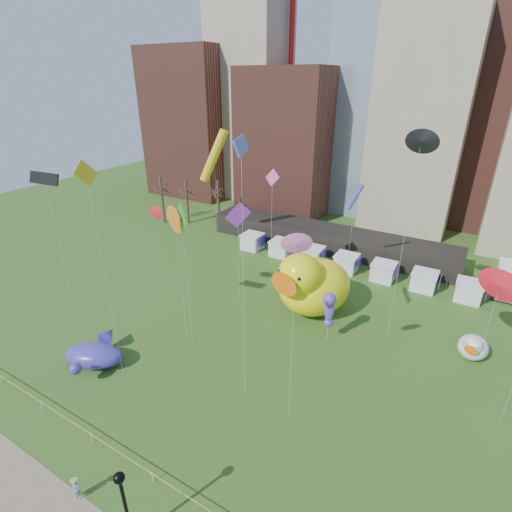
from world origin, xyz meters
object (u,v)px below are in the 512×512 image
Objects in this scene: woman at (76,490)px; big_duck at (311,284)px; small_duck at (473,347)px; seahorse_green at (295,276)px; lamppost at (124,501)px; seahorse_purple at (329,307)px; box_truck at (508,279)px; whale_inflatable at (95,354)px.

big_duck is at bearing 68.71° from woman.
small_duck is 2.34× the size of woman.
seahorse_green is 26.33m from lamppost.
big_duck is at bearing 142.88° from seahorse_purple.
seahorse_purple reaches higher than box_truck.
seahorse_green is 0.87× the size of box_truck.
box_truck is 4.44× the size of woman.
box_truck is 49.92m from woman.
woman is at bearing 180.00° from lamppost.
whale_inflatable is at bearing 123.55° from woman.
big_duck reaches higher than lamppost.
whale_inflatable is at bearing -111.92° from big_duck.
box_truck is at bearing 56.15° from big_duck.
seahorse_purple reaches higher than woman.
small_duck is (16.35, 0.40, -2.31)m from big_duck.
lamppost is (0.76, -27.28, 0.00)m from big_duck.
big_duck is 16.51m from small_duck.
seahorse_green is at bearing -168.30° from small_duck.
whale_inflatable is at bearing -141.18° from small_duck.
seahorse_green is at bearing 32.21° from whale_inflatable.
seahorse_purple is 26.32m from box_truck.
box_truck reaches higher than woman.
seahorse_purple is 0.79× the size of box_truck.
seahorse_purple is at bearing 16.46° from whale_inflatable.
lamppost is 3.64× the size of woman.
whale_inflatable is 1.16× the size of lamppost.
seahorse_purple is at bearing -126.17° from box_truck.
box_truck is at bearing 67.28° from lamppost.
woman is at bearing -83.58° from big_duck.
seahorse_green is at bearing 94.95° from lamppost.
lamppost is at bearing -112.39° from box_truck.
lamppost is at bearing -12.80° from woman.
seahorse_green is 1.06× the size of lamppost.
woman is (-20.42, -27.67, -0.45)m from small_duck.
lamppost reaches higher than whale_inflatable.
lamppost reaches higher than box_truck.
seahorse_purple reaches higher than small_duck.
small_duck is 34.40m from woman.
lamppost is at bearing -73.50° from big_duck.
whale_inflatable is (-12.10, -17.11, -3.51)m from seahorse_green.
lamppost is 47.90m from box_truck.
box_truck is (19.24, 16.86, -2.03)m from big_duck.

